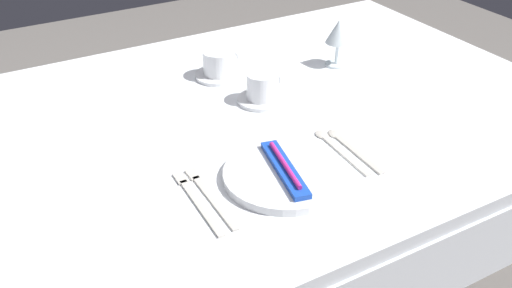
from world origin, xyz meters
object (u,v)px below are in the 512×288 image
object	(u,v)px
fork_inner	(196,200)
spoon_dessert	(348,145)
fork_outer	(209,195)
wine_glass_left	(338,34)
coffee_cup_right	(219,62)
dinner_plate	(285,175)
spoon_soup	(335,146)
toothbrush_package	(285,168)
coffee_cup_left	(262,86)

from	to	relation	value
fork_inner	spoon_dessert	bearing A→B (deg)	2.09
fork_outer	wine_glass_left	size ratio (longest dim) A/B	1.64
coffee_cup_right	dinner_plate	bearing A→B (deg)	-101.52
spoon_soup	spoon_dessert	distance (m)	0.03
fork_inner	spoon_dessert	xyz separation A→B (m)	(0.39, 0.01, 0.00)
toothbrush_package	spoon_dessert	bearing A→B (deg)	10.63
fork_inner	coffee_cup_left	distance (m)	0.44
dinner_plate	fork_outer	distance (m)	0.16
dinner_plate	fork_inner	bearing A→B (deg)	173.46
coffee_cup_right	wine_glass_left	size ratio (longest dim) A/B	0.79
fork_outer	wine_glass_left	bearing A→B (deg)	32.95
spoon_dessert	toothbrush_package	bearing A→B (deg)	-169.37
dinner_plate	fork_outer	world-z (taller)	dinner_plate
spoon_soup	coffee_cup_left	world-z (taller)	coffee_cup_left
dinner_plate	spoon_soup	bearing A→B (deg)	16.01
dinner_plate	fork_inner	distance (m)	0.19
fork_outer	coffee_cup_left	distance (m)	0.42
spoon_dessert	coffee_cup_right	distance (m)	0.48
coffee_cup_right	fork_outer	bearing A→B (deg)	-118.85
fork_inner	coffee_cup_left	xyz separation A→B (m)	(0.33, 0.30, 0.04)
spoon_soup	wine_glass_left	distance (m)	0.46
fork_outer	coffee_cup_left	xyz separation A→B (m)	(0.30, 0.30, 0.04)
spoon_dessert	wine_glass_left	bearing A→B (deg)	57.31
dinner_plate	wine_glass_left	size ratio (longest dim) A/B	1.88
wine_glass_left	toothbrush_package	bearing A→B (deg)	-136.53
coffee_cup_left	coffee_cup_right	size ratio (longest dim) A/B	0.92
fork_outer	spoon_soup	distance (m)	0.33
fork_inner	coffee_cup_left	world-z (taller)	coffee_cup_left
toothbrush_package	fork_outer	world-z (taller)	toothbrush_package
spoon_soup	wine_glass_left	size ratio (longest dim) A/B	1.51
wine_glass_left	coffee_cup_left	bearing A→B (deg)	-163.59
dinner_plate	coffee_cup_left	world-z (taller)	coffee_cup_left
spoon_dessert	coffee_cup_left	distance (m)	0.29
dinner_plate	fork_outer	bearing A→B (deg)	171.65
toothbrush_package	coffee_cup_left	distance (m)	0.35
dinner_plate	wine_glass_left	bearing A→B (deg)	43.47
fork_inner	coffee_cup_left	size ratio (longest dim) A/B	2.28
coffee_cup_left	spoon_soup	bearing A→B (deg)	-83.38
coffee_cup_right	spoon_soup	bearing A→B (deg)	-82.47
coffee_cup_left	coffee_cup_right	distance (m)	0.19
toothbrush_package	coffee_cup_left	world-z (taller)	coffee_cup_left
dinner_plate	spoon_dessert	xyz separation A→B (m)	(0.19, 0.04, -0.01)
toothbrush_package	dinner_plate	bearing A→B (deg)	180.00
dinner_plate	wine_glass_left	distance (m)	0.60
fork_inner	spoon_dessert	size ratio (longest dim) A/B	1.12
fork_inner	wine_glass_left	world-z (taller)	wine_glass_left
dinner_plate	spoon_soup	xyz separation A→B (m)	(0.16, 0.05, -0.01)
toothbrush_package	spoon_soup	xyz separation A→B (m)	(0.16, 0.05, -0.02)
fork_outer	coffee_cup_left	bearing A→B (deg)	45.20
fork_outer	wine_glass_left	distance (m)	0.72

